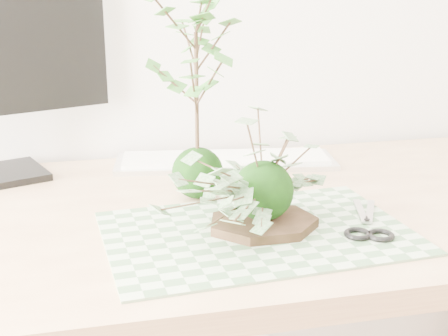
# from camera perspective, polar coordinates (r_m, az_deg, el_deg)

# --- Properties ---
(desk) EXTENTS (1.60, 0.70, 0.74)m
(desk) POSITION_cam_1_polar(r_m,az_deg,el_deg) (1.15, 2.13, -7.45)
(desk) COLOR tan
(desk) RESTS_ON ground_plane
(cutting_mat) EXTENTS (0.50, 0.35, 0.00)m
(cutting_mat) POSITION_cam_1_polar(r_m,az_deg,el_deg) (0.99, 3.08, -5.92)
(cutting_mat) COLOR #466C44
(cutting_mat) RESTS_ON desk
(stone_dish) EXTENTS (0.18, 0.18, 0.01)m
(stone_dish) POSITION_cam_1_polar(r_m,az_deg,el_deg) (1.00, 3.57, -5.06)
(stone_dish) COLOR black
(stone_dish) RESTS_ON cutting_mat
(ivy_kokedama) EXTENTS (0.29, 0.29, 0.19)m
(ivy_kokedama) POSITION_cam_1_polar(r_m,az_deg,el_deg) (0.97, 3.68, 0.44)
(ivy_kokedama) COLOR black
(ivy_kokedama) RESTS_ON stone_dish
(maple_kokedama) EXTENTS (0.25, 0.25, 0.39)m
(maple_kokedama) POSITION_cam_1_polar(r_m,az_deg,el_deg) (1.09, -2.58, 11.09)
(maple_kokedama) COLOR black
(maple_kokedama) RESTS_ON desk
(keyboard) EXTENTS (0.49, 0.21, 0.02)m
(keyboard) POSITION_cam_1_polar(r_m,az_deg,el_deg) (1.35, 0.13, 0.70)
(keyboard) COLOR silver
(keyboard) RESTS_ON desk
(scissors) EXTENTS (0.09, 0.18, 0.01)m
(scissors) POSITION_cam_1_polar(r_m,az_deg,el_deg) (1.02, 13.58, -5.44)
(scissors) COLOR #A0A0A0
(scissors) RESTS_ON cutting_mat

